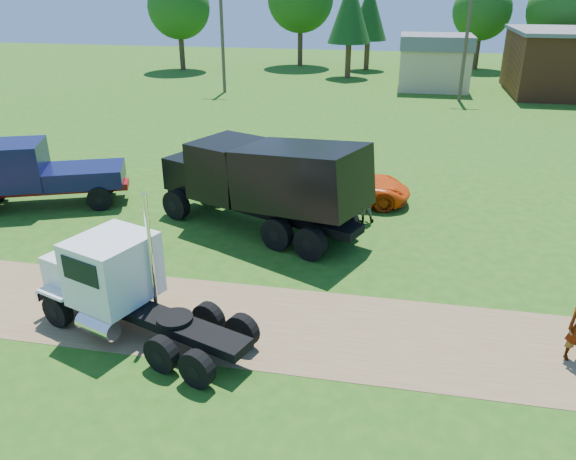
% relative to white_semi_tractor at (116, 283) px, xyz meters
% --- Properties ---
extents(ground, '(140.00, 140.00, 0.00)m').
position_rel_white_semi_tractor_xyz_m(ground, '(6.09, 0.82, -1.37)').
color(ground, '#204F11').
rests_on(ground, ground).
extents(dirt_track, '(120.00, 4.20, 0.01)m').
position_rel_white_semi_tractor_xyz_m(dirt_track, '(6.09, 0.82, -1.36)').
color(dirt_track, brown).
rests_on(dirt_track, ground).
extents(white_semi_tractor, '(6.72, 4.15, 4.00)m').
position_rel_white_semi_tractor_xyz_m(white_semi_tractor, '(0.00, 0.00, 0.00)').
color(white_semi_tractor, black).
rests_on(white_semi_tractor, ground).
extents(black_dump_truck, '(8.85, 5.80, 3.83)m').
position_rel_white_semi_tractor_xyz_m(black_dump_truck, '(2.51, 7.31, 0.74)').
color(black_dump_truck, black).
rests_on(black_dump_truck, ground).
extents(navy_truck, '(6.66, 4.38, 2.85)m').
position_rel_white_semi_tractor_xyz_m(navy_truck, '(-7.64, 7.99, 0.09)').
color(navy_truck, maroon).
rests_on(navy_truck, ground).
extents(orange_pickup, '(5.48, 2.78, 1.48)m').
position_rel_white_semi_tractor_xyz_m(orange_pickup, '(5.39, 11.04, -0.63)').
color(orange_pickup, '#E84A0A').
rests_on(orange_pickup, ground).
extents(spectator_b, '(0.92, 0.77, 1.68)m').
position_rel_white_semi_tractor_xyz_m(spectator_b, '(6.24, 8.93, -0.53)').
color(spectator_b, '#999999').
rests_on(spectator_b, ground).
extents(tan_shed, '(6.20, 5.40, 4.70)m').
position_rel_white_semi_tractor_xyz_m(tan_shed, '(10.09, 40.82, 1.06)').
color(tan_shed, tan).
rests_on(tan_shed, ground).
extents(utility_poles, '(42.20, 0.28, 9.00)m').
position_rel_white_semi_tractor_xyz_m(utility_poles, '(12.09, 35.82, 3.35)').
color(utility_poles, '#453627').
rests_on(utility_poles, ground).
extents(tree_row, '(55.97, 13.83, 10.88)m').
position_rel_white_semi_tractor_xyz_m(tree_row, '(8.62, 51.00, 5.22)').
color(tree_row, '#3C2518').
rests_on(tree_row, ground).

